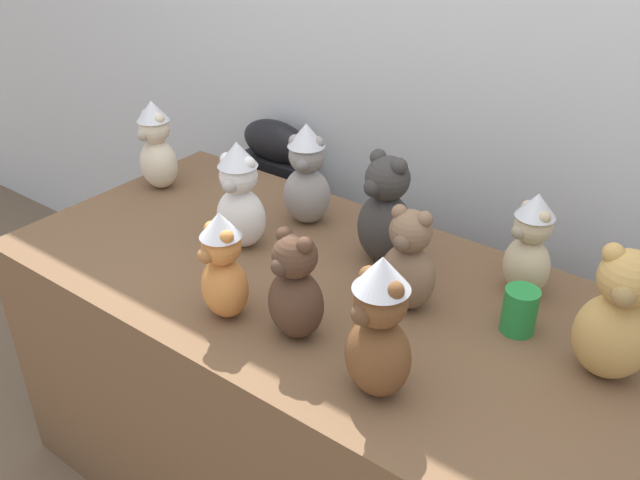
# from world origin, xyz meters

# --- Properties ---
(wall_back) EXTENTS (7.00, 0.08, 2.60)m
(wall_back) POSITION_xyz_m (0.00, 0.92, 1.30)
(wall_back) COLOR silver
(wall_back) RESTS_ON ground_plane
(display_table) EXTENTS (1.74, 0.84, 0.80)m
(display_table) POSITION_xyz_m (0.00, 0.25, 0.40)
(display_table) COLOR brown
(display_table) RESTS_ON ground_plane
(instrument_case) EXTENTS (0.28, 0.12, 0.93)m
(instrument_case) POSITION_xyz_m (-0.61, 0.80, 0.47)
(instrument_case) COLOR black
(instrument_case) RESTS_ON ground_plane
(teddy_bear_honey) EXTENTS (0.18, 0.16, 0.31)m
(teddy_bear_honey) POSITION_xyz_m (0.69, 0.33, 0.94)
(teddy_bear_honey) COLOR tan
(teddy_bear_honey) RESTS_ON display_table
(teddy_bear_sand) EXTENTS (0.16, 0.15, 0.27)m
(teddy_bear_sand) POSITION_xyz_m (0.44, 0.51, 0.93)
(teddy_bear_sand) COLOR #CCB78E
(teddy_bear_sand) RESTS_ON display_table
(teddy_bear_mocha) EXTENTS (0.15, 0.13, 0.27)m
(teddy_bear_mocha) POSITION_xyz_m (0.23, 0.29, 0.92)
(teddy_bear_mocha) COLOR #7F6047
(teddy_bear_mocha) RESTS_ON display_table
(teddy_bear_ash) EXTENTS (0.17, 0.16, 0.31)m
(teddy_bear_ash) POSITION_xyz_m (-0.22, 0.48, 0.95)
(teddy_bear_ash) COLOR gray
(teddy_bear_ash) RESTS_ON display_table
(teddy_bear_cream) EXTENTS (0.14, 0.12, 0.29)m
(teddy_bear_cream) POSITION_xyz_m (-0.75, 0.38, 0.94)
(teddy_bear_cream) COLOR beige
(teddy_bear_cream) RESTS_ON display_table
(teddy_bear_charcoal) EXTENTS (0.18, 0.17, 0.31)m
(teddy_bear_charcoal) POSITION_xyz_m (0.08, 0.43, 0.94)
(teddy_bear_charcoal) COLOR #383533
(teddy_bear_charcoal) RESTS_ON display_table
(teddy_bear_chestnut) EXTENTS (0.17, 0.16, 0.32)m
(teddy_bear_chestnut) POSITION_xyz_m (0.34, -0.01, 0.96)
(teddy_bear_chestnut) COLOR brown
(teddy_bear_chestnut) RESTS_ON display_table
(teddy_bear_cocoa) EXTENTS (0.15, 0.13, 0.27)m
(teddy_bear_cocoa) POSITION_xyz_m (0.09, 0.04, 0.92)
(teddy_bear_cocoa) COLOR #4C3323
(teddy_bear_cocoa) RESTS_ON display_table
(teddy_bear_snow) EXTENTS (0.16, 0.15, 0.31)m
(teddy_bear_snow) POSITION_xyz_m (-0.28, 0.26, 0.95)
(teddy_bear_snow) COLOR white
(teddy_bear_snow) RESTS_ON display_table
(teddy_bear_ginger) EXTENTS (0.14, 0.13, 0.27)m
(teddy_bear_ginger) POSITION_xyz_m (-0.09, -0.00, 0.93)
(teddy_bear_ginger) COLOR #D17F3D
(teddy_bear_ginger) RESTS_ON display_table
(party_cup_green) EXTENTS (0.08, 0.08, 0.11)m
(party_cup_green) POSITION_xyz_m (0.49, 0.36, 0.85)
(party_cup_green) COLOR #238C3D
(party_cup_green) RESTS_ON display_table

